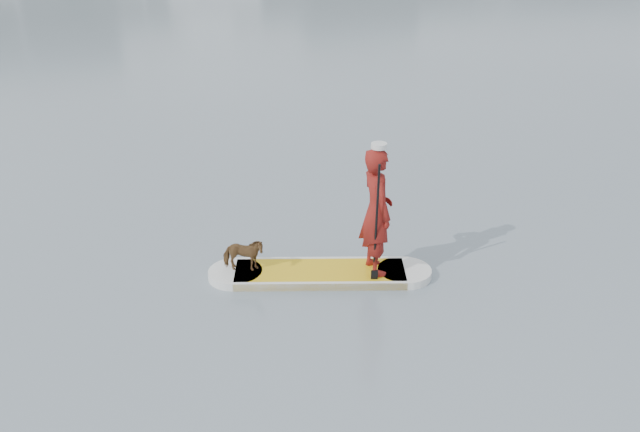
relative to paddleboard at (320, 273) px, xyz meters
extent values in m
plane|color=slate|center=(-0.54, 0.25, -0.06)|extent=(140.00, 140.00, 0.00)
cube|color=gold|center=(0.00, 0.00, 0.00)|extent=(2.62, 1.36, 0.12)
cylinder|color=silver|center=(-1.22, 0.29, 0.00)|extent=(0.80, 0.80, 0.12)
cylinder|color=silver|center=(1.22, -0.29, 0.00)|extent=(0.80, 0.80, 0.12)
cube|color=silver|center=(0.09, 0.36, 0.00)|extent=(2.44, 0.64, 0.12)
cube|color=silver|center=(-0.09, -0.36, 0.00)|extent=(2.44, 0.64, 0.12)
imported|color=maroon|center=(0.78, -0.19, 1.01)|extent=(0.47, 0.70, 1.90)
cylinder|color=silver|center=(0.78, -0.19, 1.99)|extent=(0.22, 0.22, 0.07)
imported|color=#53311C|center=(-1.09, 0.26, 0.32)|extent=(0.67, 0.45, 0.52)
cylinder|color=black|center=(0.69, -0.45, 0.94)|extent=(0.10, 0.30, 1.89)
cube|color=black|center=(0.69, -0.45, 0.04)|extent=(0.10, 0.04, 0.32)
camera|label=1|loc=(-2.26, -8.85, 5.29)|focal=40.00mm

